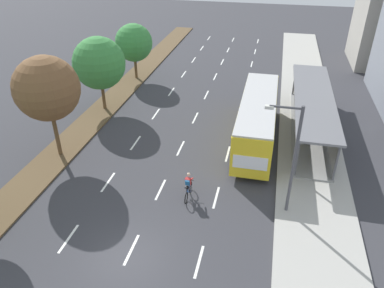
{
  "coord_description": "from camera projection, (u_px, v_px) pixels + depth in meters",
  "views": [
    {
      "loc": [
        5.93,
        -11.75,
        14.21
      ],
      "look_at": [
        1.13,
        9.5,
        1.2
      ],
      "focal_mm": 34.64,
      "sensor_mm": 36.0,
      "label": 1
    }
  ],
  "objects": [
    {
      "name": "streetlight",
      "position": [
        292.0,
        154.0,
        19.25
      ],
      "size": [
        1.91,
        0.24,
        6.5
      ],
      "color": "#4C4C51",
      "rests_on": "sidewalk_right"
    },
    {
      "name": "sidewalk_right",
      "position": [
        306.0,
        107.0,
        33.21
      ],
      "size": [
        4.5,
        52.0,
        0.15
      ],
      "primitive_type": "cube",
      "color": "#ADAAA3",
      "rests_on": "ground"
    },
    {
      "name": "bus",
      "position": [
        257.0,
        116.0,
        27.07
      ],
      "size": [
        2.54,
        11.29,
        3.37
      ],
      "color": "yellow",
      "rests_on": "ground"
    },
    {
      "name": "bus_shelter",
      "position": [
        316.0,
        110.0,
        28.45
      ],
      "size": [
        2.9,
        14.34,
        2.86
      ],
      "color": "gray",
      "rests_on": "sidewalk_right"
    },
    {
      "name": "median_tree_third",
      "position": [
        99.0,
        63.0,
        30.77
      ],
      "size": [
        4.38,
        4.38,
        6.29
      ],
      "color": "brown",
      "rests_on": "median_strip"
    },
    {
      "name": "median_tree_fourth",
      "position": [
        134.0,
        43.0,
        37.45
      ],
      "size": [
        3.79,
        3.79,
        5.61
      ],
      "color": "brown",
      "rests_on": "median_strip"
    },
    {
      "name": "cyclist",
      "position": [
        188.0,
        187.0,
        21.93
      ],
      "size": [
        0.46,
        1.82,
        1.71
      ],
      "color": "black",
      "rests_on": "ground"
    },
    {
      "name": "ground_plane",
      "position": [
        127.0,
        258.0,
        18.25
      ],
      "size": [
        140.0,
        140.0,
        0.0
      ],
      "primitive_type": "plane",
      "color": "#38383D"
    },
    {
      "name": "lane_divider_left",
      "position": [
        164.0,
        102.0,
        34.21
      ],
      "size": [
        0.14,
        47.54,
        0.01
      ],
      "color": "white",
      "rests_on": "ground"
    },
    {
      "name": "median_strip",
      "position": [
        122.0,
        90.0,
        36.54
      ],
      "size": [
        2.6,
        52.0,
        0.12
      ],
      "primitive_type": "cube",
      "color": "brown",
      "rests_on": "ground"
    },
    {
      "name": "median_tree_second",
      "position": [
        47.0,
        89.0,
        23.81
      ],
      "size": [
        4.27,
        4.27,
        7.1
      ],
      "color": "brown",
      "rests_on": "median_strip"
    },
    {
      "name": "lane_divider_center",
      "position": [
        201.0,
        106.0,
        33.55
      ],
      "size": [
        0.14,
        47.54,
        0.01
      ],
      "color": "white",
      "rests_on": "ground"
    },
    {
      "name": "lane_divider_right",
      "position": [
        240.0,
        109.0,
        32.88
      ],
      "size": [
        0.14,
        47.54,
        0.01
      ],
      "color": "white",
      "rests_on": "ground"
    }
  ]
}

